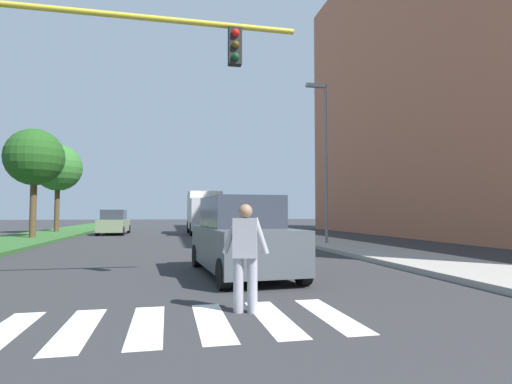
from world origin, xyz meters
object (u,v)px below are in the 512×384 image
object	(u,v)px
suv_crossing	(242,237)
street_lamp_right	(324,148)
pedestrian_performer	(245,252)
sedan_midblock	(114,223)
truck_box_delivery	(205,212)
tree_far	(34,158)
tree_distant	(58,168)

from	to	relation	value
suv_crossing	street_lamp_right	bearing A→B (deg)	55.71
pedestrian_performer	sedan_midblock	size ratio (longest dim) A/B	0.37
pedestrian_performer	suv_crossing	bearing A→B (deg)	80.73
suv_crossing	truck_box_delivery	bearing A→B (deg)	87.63
pedestrian_performer	tree_far	bearing A→B (deg)	114.34
suv_crossing	sedan_midblock	world-z (taller)	suv_crossing
street_lamp_right	pedestrian_performer	world-z (taller)	street_lamp_right
tree_far	street_lamp_right	size ratio (longest dim) A/B	0.83
street_lamp_right	truck_box_delivery	world-z (taller)	street_lamp_right
tree_far	truck_box_delivery	distance (m)	11.59
pedestrian_performer	sedan_midblock	bearing A→B (deg)	101.38
pedestrian_performer	suv_crossing	xyz separation A→B (m)	(0.64, 3.92, -0.00)
tree_distant	suv_crossing	bearing A→B (deg)	-66.56
tree_distant	suv_crossing	world-z (taller)	tree_distant
tree_distant	sedan_midblock	distance (m)	6.46
sedan_midblock	truck_box_delivery	distance (m)	6.52
street_lamp_right	pedestrian_performer	distance (m)	13.63
tree_far	truck_box_delivery	size ratio (longest dim) A/B	1.01
tree_distant	truck_box_delivery	distance (m)	11.72
tree_distant	street_lamp_right	distance (m)	21.60
pedestrian_performer	street_lamp_right	bearing A→B (deg)	63.07
tree_distant	truck_box_delivery	size ratio (longest dim) A/B	1.06
suv_crossing	sedan_midblock	distance (m)	21.45
tree_far	pedestrian_performer	size ratio (longest dim) A/B	3.70
street_lamp_right	pedestrian_performer	xyz separation A→B (m)	(-5.95, -11.71, -3.66)
tree_far	tree_distant	distance (m)	7.63
tree_distant	pedestrian_performer	distance (m)	28.82
pedestrian_performer	suv_crossing	size ratio (longest dim) A/B	0.36
tree_far	tree_distant	xyz separation A→B (m)	(-0.59, 7.60, 0.21)
tree_far	street_lamp_right	distance (m)	16.58
pedestrian_performer	sedan_midblock	world-z (taller)	sedan_midblock
tree_far	sedan_midblock	xyz separation A→B (m)	(3.80, 5.27, -3.91)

